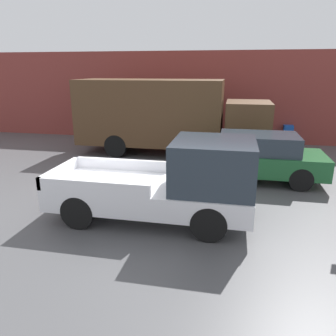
{
  "coord_description": "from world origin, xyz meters",
  "views": [
    {
      "loc": [
        3.27,
        -8.33,
        3.7
      ],
      "look_at": [
        1.55,
        0.19,
        1.05
      ],
      "focal_mm": 35.0,
      "sensor_mm": 36.0,
      "label": 1
    }
  ],
  "objects_px": {
    "pickup_truck": "(173,183)",
    "delivery_truck": "(165,114)",
    "car": "(255,156)",
    "newspaper_box": "(288,135)"
  },
  "relations": [
    {
      "from": "car",
      "to": "delivery_truck",
      "type": "bearing_deg",
      "value": 141.27
    },
    {
      "from": "pickup_truck",
      "to": "newspaper_box",
      "type": "height_order",
      "value": "pickup_truck"
    },
    {
      "from": "car",
      "to": "delivery_truck",
      "type": "relative_size",
      "value": 0.56
    },
    {
      "from": "car",
      "to": "newspaper_box",
      "type": "height_order",
      "value": "car"
    },
    {
      "from": "car",
      "to": "pickup_truck",
      "type": "bearing_deg",
      "value": -120.66
    },
    {
      "from": "newspaper_box",
      "to": "pickup_truck",
      "type": "bearing_deg",
      "value": -113.32
    },
    {
      "from": "pickup_truck",
      "to": "delivery_truck",
      "type": "relative_size",
      "value": 0.61
    },
    {
      "from": "delivery_truck",
      "to": "newspaper_box",
      "type": "xyz_separation_m",
      "value": [
        5.64,
        2.8,
        -1.25
      ]
    },
    {
      "from": "pickup_truck",
      "to": "car",
      "type": "bearing_deg",
      "value": 59.34
    },
    {
      "from": "pickup_truck",
      "to": "newspaper_box",
      "type": "relative_size",
      "value": 5.0
    }
  ]
}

